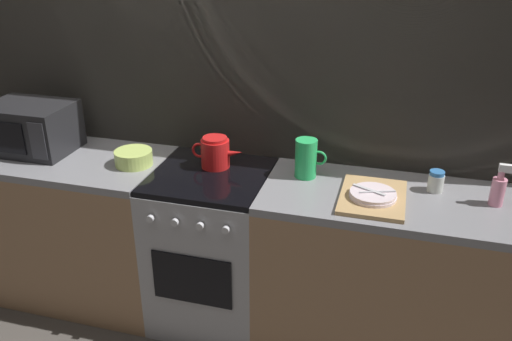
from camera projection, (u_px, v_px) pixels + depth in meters
ground_plane at (215, 313)px, 3.15m from camera, size 8.00×8.00×0.00m
back_wall at (228, 100)px, 2.93m from camera, size 3.60×0.05×2.40m
counter_left at (69, 225)px, 3.18m from camera, size 1.20×0.60×0.90m
stove_unit at (212, 248)px, 2.96m from camera, size 0.60×0.63×0.90m
counter_right at (379, 274)px, 2.74m from camera, size 1.20×0.60×0.90m
microwave at (31, 127)px, 3.01m from camera, size 0.46×0.35×0.27m
kettle at (215, 152)px, 2.82m from camera, size 0.28×0.15×0.17m
mixing_bowl at (134, 158)px, 2.86m from camera, size 0.20×0.20×0.08m
pitcher at (306, 158)px, 2.70m from camera, size 0.16×0.11×0.20m
dish_pile at (373, 196)px, 2.51m from camera, size 0.30×0.40×0.06m
spice_jar at (436, 181)px, 2.58m from camera, size 0.08×0.08×0.10m
spray_bottle at (498, 189)px, 2.44m from camera, size 0.08×0.06×0.20m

